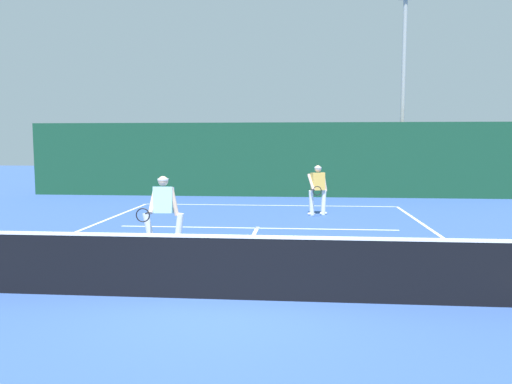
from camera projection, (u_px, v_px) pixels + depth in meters
name	position (u px, v px, depth m)	size (l,w,h in m)	color
ground_plane	(221.00, 299.00, 7.47)	(80.00, 80.00, 0.00)	#315198
court_line_baseline_far	(269.00, 205.00, 18.52)	(9.27, 0.10, 0.01)	white
court_line_service	(257.00, 228.00, 13.63)	(7.56, 0.10, 0.01)	white
court_line_centre	(245.00, 252.00, 10.64)	(0.10, 6.40, 0.01)	white
tennis_net	(221.00, 266.00, 7.42)	(10.16, 0.09, 1.05)	#1E4723
player_near	(163.00, 210.00, 10.77)	(0.92, 0.85, 1.61)	silver
player_far	(318.00, 188.00, 16.01)	(0.68, 0.91, 1.59)	silver
tennis_ball	(213.00, 239.00, 11.93)	(0.07, 0.07, 0.07)	#D1E033
back_fence_windscreen	(273.00, 160.00, 21.31)	(21.19, 0.12, 3.15)	#14422B
light_pole	(404.00, 74.00, 21.90)	(0.55, 0.44, 8.83)	#9EA39E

